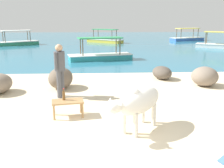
{
  "coord_description": "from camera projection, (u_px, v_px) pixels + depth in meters",
  "views": [
    {
      "loc": [
        -0.17,
        -4.46,
        2.43
      ],
      "look_at": [
        0.21,
        3.0,
        0.55
      ],
      "focal_mm": 42.71,
      "sensor_mm": 36.0,
      "label": 1
    }
  ],
  "objects": [
    {
      "name": "bottle",
      "position": [
        64.0,
        95.0,
        6.55
      ],
      "size": [
        0.07,
        0.07,
        0.3
      ],
      "color": "brown",
      "rests_on": "low_bench_table"
    },
    {
      "name": "person_standing",
      "position": [
        60.0,
        67.0,
        7.99
      ],
      "size": [
        0.32,
        0.48,
        1.62
      ],
      "rotation": [
        0.0,
        0.0,
        2.75
      ],
      "color": "#4C4C51",
      "rests_on": "sand_beach"
    },
    {
      "name": "shore_rock_small",
      "position": [
        162.0,
        73.0,
        10.53
      ],
      "size": [
        0.91,
        1.11,
        0.51
      ],
      "primitive_type": "ellipsoid",
      "rotation": [
        0.0,
        0.0,
        1.82
      ],
      "color": "brown",
      "rests_on": "sand_beach"
    },
    {
      "name": "shore_rock_medium",
      "position": [
        205.0,
        76.0,
        9.46
      ],
      "size": [
        1.07,
        1.09,
        0.69
      ],
      "primitive_type": "ellipsoid",
      "rotation": [
        0.0,
        0.0,
        1.73
      ],
      "color": "gray",
      "rests_on": "sand_beach"
    },
    {
      "name": "boat_yellow",
      "position": [
        105.0,
        40.0,
        25.86
      ],
      "size": [
        3.64,
        3.11,
        1.29
      ],
      "rotation": [
        0.0,
        0.0,
        2.51
      ],
      "color": "gold",
      "rests_on": "water_surface"
    },
    {
      "name": "shore_rock_large",
      "position": [
        61.0,
        78.0,
        9.14
      ],
      "size": [
        0.94,
        1.17,
        0.72
      ],
      "primitive_type": "ellipsoid",
      "rotation": [
        0.0,
        0.0,
        1.45
      ],
      "color": "#6B5B4C",
      "rests_on": "sand_beach"
    },
    {
      "name": "water_surface",
      "position": [
        100.0,
        42.0,
        26.23
      ],
      "size": [
        60.0,
        36.0,
        0.03
      ],
      "primitive_type": "cube",
      "color": "teal",
      "rests_on": "ground"
    },
    {
      "name": "sand_beach",
      "position": [
        109.0,
        151.0,
        4.92
      ],
      "size": [
        18.0,
        14.0,
        0.04
      ],
      "primitive_type": "cube",
      "color": "beige",
      "rests_on": "ground"
    },
    {
      "name": "boat_white",
      "position": [
        220.0,
        45.0,
        21.34
      ],
      "size": [
        3.78,
        2.78,
        1.29
      ],
      "rotation": [
        0.0,
        0.0,
        2.64
      ],
      "color": "white",
      "rests_on": "water_surface"
    },
    {
      "name": "cow",
      "position": [
        139.0,
        101.0,
        5.65
      ],
      "size": [
        1.41,
        1.58,
        1.0
      ],
      "rotation": [
        0.0,
        0.0,
        4.01
      ],
      "color": "silver",
      "rests_on": "sand_beach"
    },
    {
      "name": "boat_blue",
      "position": [
        187.0,
        38.0,
        28.12
      ],
      "size": [
        3.85,
        2.29,
        1.29
      ],
      "rotation": [
        0.0,
        0.0,
        0.33
      ],
      "color": "#3866B7",
      "rests_on": "water_surface"
    },
    {
      "name": "boat_teal",
      "position": [
        100.0,
        55.0,
        15.47
      ],
      "size": [
        3.84,
        1.96,
        1.29
      ],
      "rotation": [
        0.0,
        0.0,
        0.23
      ],
      "color": "teal",
      "rests_on": "water_surface"
    },
    {
      "name": "low_bench_table",
      "position": [
        68.0,
        103.0,
        6.53
      ],
      "size": [
        0.82,
        0.56,
        0.4
      ],
      "rotation": [
        0.0,
        0.0,
        0.17
      ],
      "color": "#A37A4C",
      "rests_on": "sand_beach"
    },
    {
      "name": "boat_green",
      "position": [
        17.0,
        42.0,
        23.66
      ],
      "size": [
        3.74,
        2.88,
        1.29
      ],
      "rotation": [
        0.0,
        0.0,
        3.68
      ],
      "color": "#338E66",
      "rests_on": "water_surface"
    }
  ]
}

